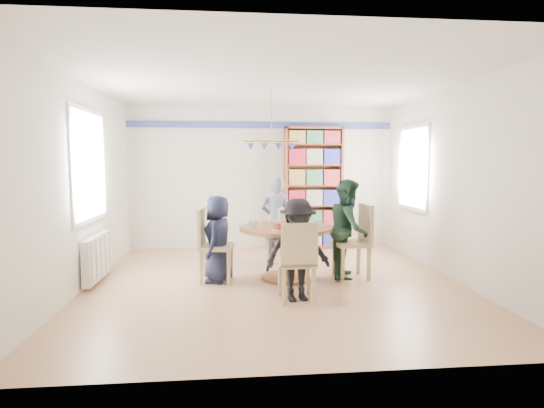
{
  "coord_description": "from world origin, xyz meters",
  "views": [
    {
      "loc": [
        -0.57,
        -5.62,
        1.65
      ],
      "look_at": [
        0.0,
        0.4,
        1.05
      ],
      "focal_mm": 28.0,
      "sensor_mm": 36.0,
      "label": 1
    }
  ],
  "objects": [
    {
      "name": "room_shell",
      "position": [
        -0.26,
        0.87,
        1.65
      ],
      "size": [
        5.0,
        5.0,
        5.0
      ],
      "color": "white",
      "rests_on": "ground"
    },
    {
      "name": "chair_far",
      "position": [
        0.19,
        1.26,
        0.46
      ],
      "size": [
        0.44,
        0.44,
        0.84
      ],
      "color": "tan",
      "rests_on": "ground"
    },
    {
      "name": "ground",
      "position": [
        0.0,
        0.0,
        0.0
      ],
      "size": [
        5.0,
        5.0,
        0.0
      ],
      "primitive_type": "plane",
      "color": "#A88058"
    },
    {
      "name": "bookshelf",
      "position": [
        0.97,
        2.34,
        1.14
      ],
      "size": [
        1.1,
        0.33,
        2.31
      ],
      "color": "maroon",
      "rests_on": "ground"
    },
    {
      "name": "person_near",
      "position": [
        0.2,
        -0.73,
        0.61
      ],
      "size": [
        0.86,
        0.59,
        1.22
      ],
      "primitive_type": "imported",
      "rotation": [
        0.0,
        0.0,
        0.19
      ],
      "color": "black",
      "rests_on": "ground"
    },
    {
      "name": "dining_table",
      "position": [
        0.18,
        0.22,
        0.56
      ],
      "size": [
        1.3,
        1.3,
        0.75
      ],
      "color": "brown",
      "rests_on": "ground"
    },
    {
      "name": "person_right",
      "position": [
        1.08,
        0.24,
        0.7
      ],
      "size": [
        0.71,
        0.81,
        1.41
      ],
      "primitive_type": "imported",
      "rotation": [
        0.0,
        0.0,
        1.27
      ],
      "color": "#193323",
      "rests_on": "ground"
    },
    {
      "name": "chair_left",
      "position": [
        -0.87,
        0.21,
        0.56
      ],
      "size": [
        0.49,
        0.49,
        1.02
      ],
      "color": "tan",
      "rests_on": "ground"
    },
    {
      "name": "radiator",
      "position": [
        -2.42,
        0.3,
        0.35
      ],
      "size": [
        0.12,
        1.0,
        0.6
      ],
      "color": "silver",
      "rests_on": "ground"
    },
    {
      "name": "person_far",
      "position": [
        0.14,
        1.13,
        0.71
      ],
      "size": [
        0.54,
        0.38,
        1.42
      ],
      "primitive_type": "imported",
      "rotation": [
        0.0,
        0.0,
        3.05
      ],
      "color": "gray",
      "rests_on": "ground"
    },
    {
      "name": "person_left",
      "position": [
        -0.77,
        0.18,
        0.6
      ],
      "size": [
        0.49,
        0.65,
        1.2
      ],
      "primitive_type": "imported",
      "rotation": [
        0.0,
        0.0,
        -1.78
      ],
      "color": "#171B33",
      "rests_on": "ground"
    },
    {
      "name": "chair_right",
      "position": [
        1.2,
        0.19,
        0.58
      ],
      "size": [
        0.5,
        0.5,
        1.06
      ],
      "color": "tan",
      "rests_on": "ground"
    },
    {
      "name": "tableware",
      "position": [
        0.15,
        0.24,
        0.81
      ],
      "size": [
        1.1,
        1.1,
        0.29
      ],
      "color": "white",
      "rests_on": "dining_table"
    },
    {
      "name": "chair_near",
      "position": [
        0.19,
        -0.79,
        0.53
      ],
      "size": [
        0.43,
        0.43,
        0.96
      ],
      "color": "tan",
      "rests_on": "ground"
    }
  ]
}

